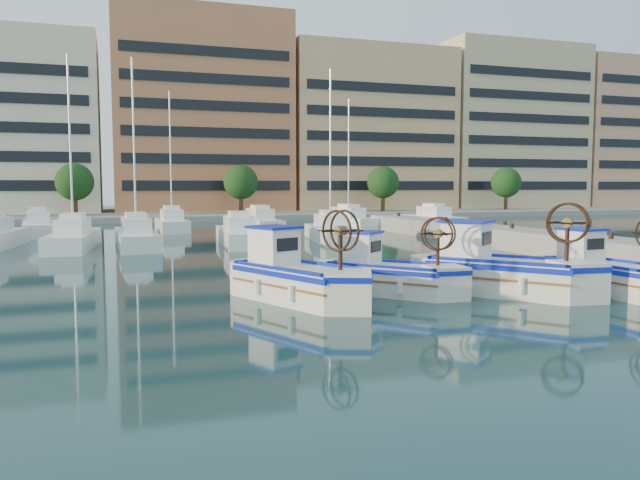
{
  "coord_description": "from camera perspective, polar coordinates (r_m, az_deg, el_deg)",
  "views": [
    {
      "loc": [
        -9.98,
        -18.31,
        3.8
      ],
      "look_at": [
        -1.76,
        6.63,
        1.5
      ],
      "focal_mm": 35.0,
      "sensor_mm": 36.0,
      "label": 1
    }
  ],
  "objects": [
    {
      "name": "ground",
      "position": [
        21.2,
        10.23,
        -5.4
      ],
      "size": [
        300.0,
        300.0,
        0.0
      ],
      "primitive_type": "plane",
      "color": "#1C4148",
      "rests_on": "ground"
    },
    {
      "name": "quay",
      "position": [
        35.08,
        22.79,
        -0.62
      ],
      "size": [
        3.0,
        60.0,
        1.2
      ],
      "primitive_type": "cube",
      "color": "gray",
      "rests_on": "ground"
    },
    {
      "name": "waterfront",
      "position": [
        85.85,
        -5.32,
        9.86
      ],
      "size": [
        180.0,
        40.0,
        25.6
      ],
      "color": "gray",
      "rests_on": "ground"
    },
    {
      "name": "yacht_marina",
      "position": [
        46.48,
        -9.83,
        0.89
      ],
      "size": [
        38.49,
        21.77,
        11.5
      ],
      "color": "white",
      "rests_on": "ground"
    },
    {
      "name": "fishing_boat_a",
      "position": [
        20.51,
        -2.23,
        -3.27
      ],
      "size": [
        3.74,
        5.11,
        3.08
      ],
      "rotation": [
        0.0,
        0.0,
        0.42
      ],
      "color": "silver",
      "rests_on": "ground"
    },
    {
      "name": "fishing_boat_b",
      "position": [
        22.03,
        6.03,
        -2.95
      ],
      "size": [
        4.16,
        4.35,
        2.76
      ],
      "rotation": [
        0.0,
        0.0,
        0.73
      ],
      "color": "silver",
      "rests_on": "ground"
    },
    {
      "name": "fishing_boat_c",
      "position": [
        22.7,
        16.04,
        -2.54
      ],
      "size": [
        4.78,
        5.19,
        3.25
      ],
      "rotation": [
        0.0,
        0.0,
        0.68
      ],
      "color": "silver",
      "rests_on": "ground"
    },
    {
      "name": "fishing_boat_d",
      "position": [
        24.36,
        24.49,
        -2.57
      ],
      "size": [
        2.24,
        4.62,
        2.83
      ],
      "rotation": [
        0.0,
        0.0,
        0.09
      ],
      "color": "silver",
      "rests_on": "ground"
    }
  ]
}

